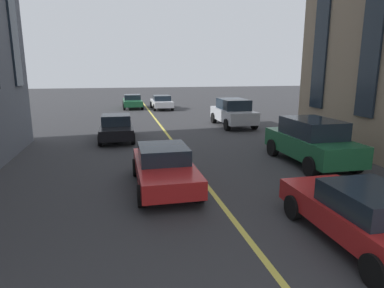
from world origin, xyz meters
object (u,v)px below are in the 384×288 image
Objects in this scene: car_black_trailing at (116,128)px; car_green_mid at (133,101)px; car_white_parked_b at (162,102)px; car_green_near at (311,141)px; car_silver_far at (233,112)px; car_red_oncoming at (364,215)px; car_red_parked_a at (164,167)px.

car_green_mid is at bearing -5.72° from car_black_trailing.
car_white_parked_b is at bearing -117.24° from car_green_mid.
car_green_near is 1.07× the size of car_green_mid.
car_green_near is 23.19m from car_green_mid.
car_silver_far is 1.07× the size of car_green_mid.
car_green_mid is 3.12m from car_white_parked_b.
car_green_mid is (12.60, 6.32, -0.27)m from car_silver_far.
car_green_near is 1.07× the size of car_red_oncoming.
car_red_parked_a and car_red_oncoming have the same top height.
car_silver_far is 8.46m from car_black_trailing.
car_black_trailing is at bearing 49.79° from car_green_near.
car_white_parked_b is (20.88, 3.54, -0.27)m from car_green_near.
car_white_parked_b is (11.17, 3.54, -0.27)m from car_silver_far.
car_red_oncoming is at bearing -157.13° from car_black_trailing.
car_green_near is 1.00× the size of car_silver_far.
car_black_trailing is at bearing 22.87° from car_red_oncoming.
car_silver_far is at bearing -162.40° from car_white_parked_b.
car_red_parked_a is at bearing 39.38° from car_red_oncoming.
car_green_near is 9.70m from car_silver_far.
car_red_parked_a is at bearing -169.11° from car_black_trailing.
car_green_near is at bearing 180.00° from car_silver_far.
car_red_parked_a is (-23.78, 0.00, 0.00)m from car_green_mid.
car_silver_far is at bearing -8.88° from car_red_oncoming.
car_red_parked_a is 1.00× the size of car_red_oncoming.
car_black_trailing reaches higher than car_green_mid.
car_white_parked_b is at bearing 9.63° from car_green_near.
car_black_trailing reaches higher than car_red_oncoming.
car_green_mid and car_red_parked_a have the same top height.
car_red_parked_a is (-1.47, 6.32, -0.27)m from car_green_near.
car_white_parked_b is at bearing 2.26° from car_red_oncoming.
car_green_mid is 1.00× the size of car_white_parked_b.
car_green_near reaches higher than car_red_parked_a.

